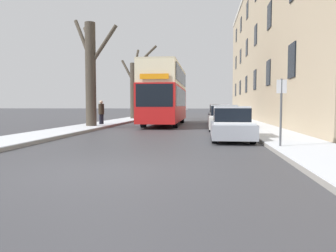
{
  "coord_description": "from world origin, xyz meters",
  "views": [
    {
      "loc": [
        2.15,
        -7.1,
        1.48
      ],
      "look_at": [
        -0.09,
        12.4,
        0.25
      ],
      "focal_mm": 35.0,
      "sensor_mm": 36.0,
      "label": 1
    }
  ],
  "objects_px": {
    "parked_car_1": "(224,119)",
    "pedestrian_left_sidewalk": "(101,112)",
    "bare_tree_left_1": "(134,85)",
    "parked_car_0": "(231,125)",
    "bare_tree_left_0": "(91,71)",
    "double_decker_bus": "(165,92)",
    "street_sign_post": "(281,109)",
    "parked_car_2": "(219,115)"
  },
  "relations": [
    {
      "from": "bare_tree_left_0",
      "to": "parked_car_1",
      "type": "bearing_deg",
      "value": -5.91
    },
    {
      "from": "bare_tree_left_0",
      "to": "bare_tree_left_1",
      "type": "height_order",
      "value": "bare_tree_left_1"
    },
    {
      "from": "parked_car_0",
      "to": "bare_tree_left_0",
      "type": "bearing_deg",
      "value": 142.03
    },
    {
      "from": "double_decker_bus",
      "to": "street_sign_post",
      "type": "relative_size",
      "value": 4.63
    },
    {
      "from": "double_decker_bus",
      "to": "pedestrian_left_sidewalk",
      "type": "bearing_deg",
      "value": -152.17
    },
    {
      "from": "parked_car_1",
      "to": "pedestrian_left_sidewalk",
      "type": "xyz_separation_m",
      "value": [
        -8.48,
        2.74,
        0.32
      ]
    },
    {
      "from": "bare_tree_left_1",
      "to": "parked_car_1",
      "type": "xyz_separation_m",
      "value": [
        8.45,
        -13.58,
        -2.89
      ]
    },
    {
      "from": "parked_car_2",
      "to": "street_sign_post",
      "type": "relative_size",
      "value": 1.92
    },
    {
      "from": "bare_tree_left_0",
      "to": "parked_car_0",
      "type": "relative_size",
      "value": 1.85
    },
    {
      "from": "parked_car_2",
      "to": "pedestrian_left_sidewalk",
      "type": "relative_size",
      "value": 2.45
    },
    {
      "from": "bare_tree_left_1",
      "to": "parked_car_0",
      "type": "height_order",
      "value": "bare_tree_left_1"
    },
    {
      "from": "double_decker_bus",
      "to": "street_sign_post",
      "type": "distance_m",
      "value": 15.03
    },
    {
      "from": "parked_car_1",
      "to": "pedestrian_left_sidewalk",
      "type": "height_order",
      "value": "pedestrian_left_sidewalk"
    },
    {
      "from": "bare_tree_left_1",
      "to": "parked_car_0",
      "type": "distance_m",
      "value": 21.33
    },
    {
      "from": "bare_tree_left_1",
      "to": "parked_car_2",
      "type": "distance_m",
      "value": 11.38
    },
    {
      "from": "bare_tree_left_1",
      "to": "bare_tree_left_0",
      "type": "bearing_deg",
      "value": -90.48
    },
    {
      "from": "bare_tree_left_0",
      "to": "parked_car_2",
      "type": "height_order",
      "value": "bare_tree_left_0"
    },
    {
      "from": "double_decker_bus",
      "to": "parked_car_1",
      "type": "height_order",
      "value": "double_decker_bus"
    },
    {
      "from": "parked_car_2",
      "to": "street_sign_post",
      "type": "xyz_separation_m",
      "value": [
        1.34,
        -15.43,
        0.64
      ]
    },
    {
      "from": "bare_tree_left_1",
      "to": "parked_car_0",
      "type": "relative_size",
      "value": 1.93
    },
    {
      "from": "pedestrian_left_sidewalk",
      "to": "street_sign_post",
      "type": "distance_m",
      "value": 15.25
    },
    {
      "from": "bare_tree_left_1",
      "to": "parked_car_1",
      "type": "bearing_deg",
      "value": -58.11
    },
    {
      "from": "bare_tree_left_1",
      "to": "pedestrian_left_sidewalk",
      "type": "xyz_separation_m",
      "value": [
        -0.03,
        -10.83,
        -2.57
      ]
    },
    {
      "from": "double_decker_bus",
      "to": "parked_car_2",
      "type": "bearing_deg",
      "value": 19.69
    },
    {
      "from": "street_sign_post",
      "to": "double_decker_bus",
      "type": "bearing_deg",
      "value": 111.57
    },
    {
      "from": "double_decker_bus",
      "to": "pedestrian_left_sidewalk",
      "type": "height_order",
      "value": "double_decker_bus"
    },
    {
      "from": "parked_car_0",
      "to": "bare_tree_left_1",
      "type": "bearing_deg",
      "value": 113.56
    },
    {
      "from": "bare_tree_left_1",
      "to": "double_decker_bus",
      "type": "xyz_separation_m",
      "value": [
        4.28,
        -8.56,
        -1.08
      ]
    },
    {
      "from": "bare_tree_left_1",
      "to": "pedestrian_left_sidewalk",
      "type": "height_order",
      "value": "bare_tree_left_1"
    },
    {
      "from": "bare_tree_left_1",
      "to": "parked_car_1",
      "type": "relative_size",
      "value": 1.76
    },
    {
      "from": "pedestrian_left_sidewalk",
      "to": "parked_car_0",
      "type": "bearing_deg",
      "value": 68.47
    },
    {
      "from": "bare_tree_left_0",
      "to": "parked_car_2",
      "type": "distance_m",
      "value": 10.68
    },
    {
      "from": "parked_car_2",
      "to": "bare_tree_left_1",
      "type": "bearing_deg",
      "value": 140.09
    },
    {
      "from": "pedestrian_left_sidewalk",
      "to": "street_sign_post",
      "type": "xyz_separation_m",
      "value": [
        9.82,
        -11.66,
        0.34
      ]
    },
    {
      "from": "parked_car_1",
      "to": "parked_car_2",
      "type": "xyz_separation_m",
      "value": [
        -0.0,
        6.51,
        0.02
      ]
    },
    {
      "from": "double_decker_bus",
      "to": "parked_car_2",
      "type": "relative_size",
      "value": 2.41
    },
    {
      "from": "double_decker_bus",
      "to": "bare_tree_left_0",
      "type": "bearing_deg",
      "value": -136.7
    },
    {
      "from": "parked_car_0",
      "to": "pedestrian_left_sidewalk",
      "type": "relative_size",
      "value": 2.15
    },
    {
      "from": "parked_car_0",
      "to": "parked_car_1",
      "type": "bearing_deg",
      "value": 90.0
    },
    {
      "from": "pedestrian_left_sidewalk",
      "to": "parked_car_2",
      "type": "bearing_deg",
      "value": 137.62
    },
    {
      "from": "bare_tree_left_1",
      "to": "street_sign_post",
      "type": "distance_m",
      "value": 24.63
    },
    {
      "from": "street_sign_post",
      "to": "pedestrian_left_sidewalk",
      "type": "bearing_deg",
      "value": 130.12
    }
  ]
}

